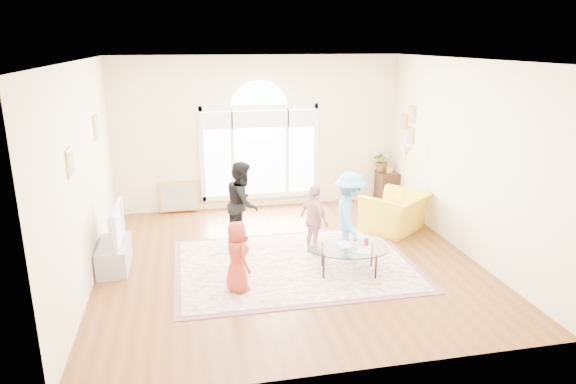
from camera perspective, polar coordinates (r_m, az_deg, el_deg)
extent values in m
plane|color=brown|center=(8.49, 0.02, -7.67)|extent=(6.00, 6.00, 0.00)
plane|color=beige|center=(10.86, -3.19, 6.52)|extent=(6.00, 0.00, 6.00)
plane|color=beige|center=(5.19, 6.74, -4.77)|extent=(6.00, 0.00, 6.00)
plane|color=beige|center=(7.94, -21.70, 1.66)|extent=(0.00, 6.00, 6.00)
plane|color=beige|center=(9.05, 19.01, 3.63)|extent=(0.00, 6.00, 6.00)
plane|color=white|center=(7.75, 0.02, 14.46)|extent=(6.00, 6.00, 0.00)
cube|color=white|center=(11.14, -3.05, -0.37)|extent=(2.50, 0.08, 0.10)
cube|color=white|center=(10.74, -3.21, 9.38)|extent=(2.50, 0.08, 0.10)
cube|color=white|center=(10.79, -9.56, 4.09)|extent=(0.10, 0.08, 2.00)
cube|color=white|center=(11.14, 3.11, 4.68)|extent=(0.10, 0.08, 2.00)
cube|color=#C6E2FF|center=(10.81, -7.84, 4.18)|extent=(0.55, 0.02, 1.80)
cube|color=#C6E2FF|center=(11.06, 1.47, 4.62)|extent=(0.55, 0.02, 1.80)
cube|color=#C6E2FF|center=(10.90, -3.13, 4.42)|extent=(1.10, 0.02, 1.80)
cylinder|color=#C6E2FF|center=(10.75, -3.20, 9.11)|extent=(1.20, 0.02, 1.20)
cube|color=white|center=(10.82, -6.19, 4.26)|extent=(0.07, 0.04, 1.80)
cube|color=white|center=(10.99, -0.09, 4.54)|extent=(0.07, 0.04, 1.80)
cube|color=white|center=(10.60, -7.96, 7.90)|extent=(0.65, 0.12, 0.35)
cube|color=white|center=(10.69, -3.12, 8.11)|extent=(1.20, 0.12, 0.35)
cube|color=white|center=(10.86, 1.60, 8.25)|extent=(0.65, 0.12, 0.35)
cube|color=tan|center=(9.10, -20.58, 6.76)|extent=(0.03, 0.34, 0.40)
cube|color=#ADA38E|center=(9.10, -20.47, 6.77)|extent=(0.01, 0.28, 0.34)
cube|color=tan|center=(6.99, -23.06, 2.99)|extent=(0.03, 0.30, 0.36)
cube|color=#ADA38E|center=(6.99, -22.92, 3.00)|extent=(0.01, 0.24, 0.30)
cube|color=tan|center=(10.75, 13.65, 8.41)|extent=(0.03, 0.28, 0.34)
cube|color=#ADA38E|center=(10.74, 13.56, 8.41)|extent=(0.01, 0.22, 0.28)
cube|color=tan|center=(10.81, 13.50, 6.16)|extent=(0.03, 0.28, 0.34)
cube|color=#ADA38E|center=(10.81, 13.41, 6.16)|extent=(0.01, 0.22, 0.28)
cube|color=tan|center=(11.09, 12.82, 7.61)|extent=(0.03, 0.26, 0.32)
cube|color=#ADA38E|center=(11.08, 12.73, 7.61)|extent=(0.01, 0.20, 0.26)
cube|color=beige|center=(8.34, 0.74, -8.07)|extent=(3.60, 2.60, 0.02)
cube|color=#7F4F5B|center=(8.34, 0.74, -8.09)|extent=(3.80, 2.80, 0.01)
cube|color=#97999F|center=(8.62, -18.75, -6.70)|extent=(0.45, 1.00, 0.42)
imported|color=black|center=(8.43, -19.07, -3.47)|extent=(0.14, 1.06, 0.61)
cube|color=#4ECCB1|center=(8.42, -18.47, -3.44)|extent=(0.02, 0.87, 0.49)
ellipsoid|color=silver|center=(7.96, 6.77, -6.28)|extent=(1.37, 1.04, 0.02)
cylinder|color=black|center=(8.29, 9.29, -7.00)|extent=(0.03, 0.03, 0.40)
cylinder|color=black|center=(8.22, 3.83, -7.03)|extent=(0.03, 0.03, 0.40)
cylinder|color=black|center=(7.89, 9.73, -8.29)|extent=(0.03, 0.03, 0.40)
cylinder|color=black|center=(7.81, 3.98, -8.34)|extent=(0.03, 0.03, 0.40)
imported|color=#B2A58C|center=(7.98, 5.53, -5.97)|extent=(0.25, 0.31, 0.03)
imported|color=#B2A58C|center=(7.88, 7.65, -6.38)|extent=(0.31, 0.35, 0.02)
cylinder|color=#C82342|center=(8.07, 8.70, -5.50)|extent=(0.07, 0.07, 0.12)
imported|color=yellow|center=(9.88, 11.79, -2.24)|extent=(1.48, 1.46, 0.73)
cube|color=black|center=(11.57, 10.89, 0.52)|extent=(0.40, 0.50, 0.70)
cylinder|color=black|center=(10.60, 12.47, -2.99)|extent=(0.20, 0.20, 0.02)
cylinder|color=#A6833C|center=(10.40, 12.69, 0.47)|extent=(0.02, 0.02, 1.35)
cone|color=#CCB284|center=(10.23, 12.94, 4.37)|extent=(0.26, 0.26, 0.22)
cylinder|color=white|center=(11.65, 10.30, 0.66)|extent=(0.20, 0.20, 0.70)
imported|color=#33722D|center=(11.51, 10.45, 3.45)|extent=(0.48, 0.44, 0.47)
cube|color=tan|center=(11.05, -11.91, -2.21)|extent=(0.80, 0.14, 0.62)
imported|color=#A03322|center=(7.35, -5.68, -7.13)|extent=(0.50, 0.59, 1.04)
imported|color=black|center=(8.93, -5.05, -1.26)|extent=(0.73, 0.84, 1.48)
imported|color=pink|center=(8.52, 2.94, -3.13)|extent=(0.53, 0.76, 1.19)
imported|color=#64B3F0|center=(8.42, 6.86, -2.59)|extent=(0.70, 1.01, 1.44)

